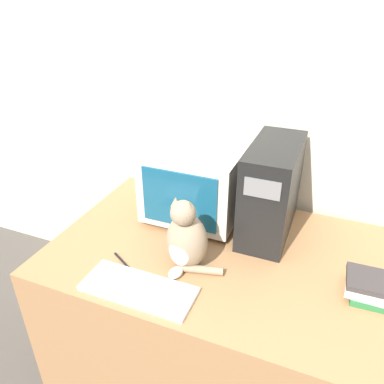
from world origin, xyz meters
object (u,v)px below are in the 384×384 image
computer_tower (271,190)px  pen (123,262)px  cat (186,239)px  crt_monitor (196,182)px  keyboard (138,289)px  book_stack (367,286)px

computer_tower → pen: computer_tower is taller
cat → pen: bearing=-152.8°
crt_monitor → pen: 0.53m
keyboard → cat: bearing=61.3°
computer_tower → keyboard: bearing=-121.6°
keyboard → cat: 0.27m
book_stack → pen: bearing=-168.7°
crt_monitor → cat: bearing=-73.8°
crt_monitor → book_stack: crt_monitor is taller
keyboard → cat: cat is taller
crt_monitor → computer_tower: 0.37m
computer_tower → cat: computer_tower is taller
crt_monitor → keyboard: 0.63m
crt_monitor → book_stack: size_ratio=2.51×
keyboard → pen: (-0.15, 0.12, -0.01)m
cat → book_stack: 0.72m
crt_monitor → keyboard: size_ratio=1.01×
crt_monitor → pen: crt_monitor is taller
computer_tower → keyboard: computer_tower is taller
cat → keyboard: bearing=-109.5°
cat → pen: cat is taller
cat → crt_monitor: bearing=115.4°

